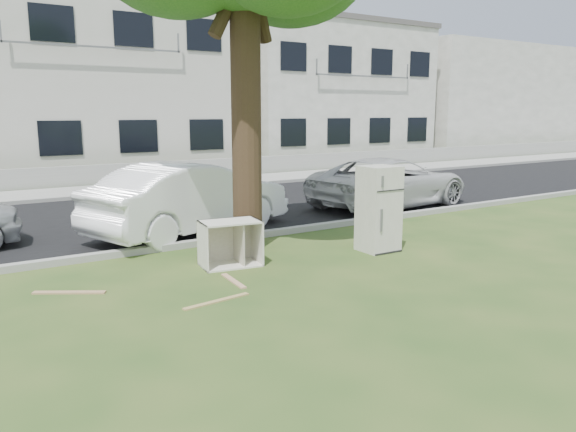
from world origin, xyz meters
TOP-DOWN VIEW (x-y plane):
  - ground at (0.00, 0.00)m, footprint 120.00×120.00m
  - road at (0.00, 6.00)m, footprint 120.00×7.00m
  - kerb_near at (0.00, 2.45)m, footprint 120.00×0.18m
  - kerb_far at (0.00, 9.55)m, footprint 120.00×0.18m
  - sidewalk at (0.00, 11.00)m, footprint 120.00×2.80m
  - low_wall at (0.00, 12.60)m, footprint 120.00×0.15m
  - townhouse_center at (0.00, 17.50)m, footprint 11.22×8.16m
  - townhouse_right at (12.00, 17.50)m, footprint 10.20×8.16m
  - filler_right at (26.00, 18.00)m, footprint 16.00×9.00m
  - fridge at (1.51, 0.35)m, footprint 0.65×0.60m
  - cabinet at (-1.23, 0.89)m, footprint 1.04×0.73m
  - plank_a at (-2.21, -0.64)m, footprint 1.02×0.21m
  - plank_b at (-3.80, 0.81)m, footprint 0.91×0.62m
  - plank_c at (-1.60, 0.06)m, footprint 0.16×0.80m
  - car_center at (-0.77, 3.56)m, footprint 4.80×2.98m
  - car_right at (5.02, 3.82)m, footprint 4.95×2.75m

SIDE VIEW (x-z plane):
  - ground at x=0.00m, z-range 0.00..0.00m
  - kerb_near at x=0.00m, z-range -0.06..0.06m
  - kerb_far at x=0.00m, z-range -0.06..0.06m
  - road at x=0.00m, z-range 0.00..0.01m
  - sidewalk at x=0.00m, z-range 0.00..0.01m
  - plank_a at x=-2.21m, z-range 0.00..0.02m
  - plank_c at x=-1.60m, z-range 0.00..0.02m
  - plank_b at x=-3.80m, z-range 0.00..0.02m
  - low_wall at x=0.00m, z-range 0.00..0.70m
  - cabinet at x=-1.23m, z-range 0.00..0.75m
  - car_right at x=5.02m, z-range 0.00..1.31m
  - car_center at x=-0.77m, z-range 0.00..1.49m
  - fridge at x=1.51m, z-range 0.00..1.55m
  - filler_right at x=26.00m, z-range 0.00..6.40m
  - townhouse_right at x=12.00m, z-range 0.00..6.84m
  - townhouse_center at x=0.00m, z-range 0.00..7.44m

